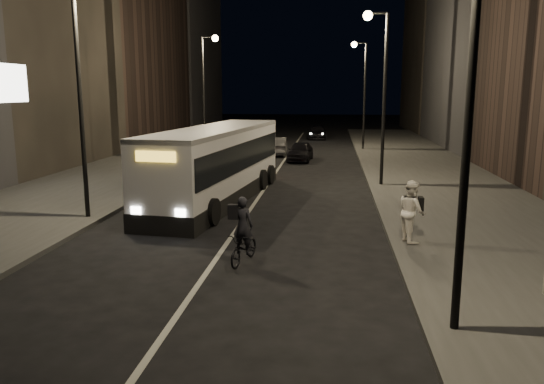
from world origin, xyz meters
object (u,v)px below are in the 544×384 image
(streetlight_left_near, at_px, (86,70))
(cyclist_on_bicycle, at_px, (244,241))
(streetlight_right_near, at_px, (458,51))
(city_bus, at_px, (217,161))
(car_far, at_px, (317,132))
(streetlight_left_far, at_px, (207,80))
(car_mid, at_px, (277,146))
(streetlight_right_mid, at_px, (379,75))
(streetlight_right_far, at_px, (362,81))
(car_near, at_px, (300,151))
(pedestrian_woman, at_px, (412,211))

(streetlight_left_near, distance_m, cyclist_on_bicycle, 8.82)
(streetlight_right_near, height_order, cyclist_on_bicycle, streetlight_right_near)
(city_bus, bearing_deg, car_far, 90.39)
(streetlight_left_far, bearing_deg, streetlight_left_near, -90.00)
(streetlight_right_near, xyz_separation_m, city_bus, (-6.99, 12.01, -3.65))
(car_mid, distance_m, car_far, 13.68)
(streetlight_right_mid, bearing_deg, city_bus, -150.31)
(streetlight_right_near, distance_m, streetlight_right_mid, 16.00)
(car_mid, xyz_separation_m, car_far, (2.55, 13.44, -0.03))
(streetlight_right_far, relative_size, city_bus, 0.69)
(city_bus, height_order, car_mid, city_bus)
(car_near, bearing_deg, pedestrian_woman, -73.02)
(streetlight_right_mid, bearing_deg, streetlight_right_near, -90.00)
(streetlight_right_far, bearing_deg, streetlight_right_near, -90.00)
(streetlight_left_near, bearing_deg, car_mid, 77.51)
(streetlight_left_near, bearing_deg, streetlight_left_far, 90.00)
(streetlight_right_near, distance_m, car_mid, 29.50)
(streetlight_left_far, bearing_deg, pedestrian_woman, -61.34)
(streetlight_right_mid, bearing_deg, car_mid, 116.19)
(streetlight_right_mid, distance_m, streetlight_left_far, 14.62)
(cyclist_on_bicycle, xyz_separation_m, car_far, (0.91, 38.06, -0.02))
(streetlight_right_mid, height_order, pedestrian_woman, streetlight_right_mid)
(streetlight_left_near, xyz_separation_m, cyclist_on_bicycle, (6.17, -4.16, -4.73))
(streetlight_left_near, distance_m, streetlight_left_far, 18.00)
(city_bus, height_order, cyclist_on_bicycle, city_bus)
(streetlight_right_far, bearing_deg, car_mid, -150.04)
(cyclist_on_bicycle, bearing_deg, streetlight_right_mid, 83.70)
(streetlight_right_far, xyz_separation_m, streetlight_left_far, (-10.66, -6.00, 0.00))
(cyclist_on_bicycle, xyz_separation_m, car_near, (0.25, 21.56, 0.00))
(streetlight_right_near, distance_m, streetlight_right_far, 32.00)
(city_bus, bearing_deg, streetlight_left_far, 111.60)
(cyclist_on_bicycle, xyz_separation_m, pedestrian_woman, (4.76, 2.16, 0.47))
(streetlight_left_far, height_order, car_mid, streetlight_left_far)
(streetlight_left_far, height_order, car_near, streetlight_left_far)
(streetlight_left_near, xyz_separation_m, city_bus, (3.67, 4.01, -3.65))
(car_far, bearing_deg, pedestrian_woman, -85.50)
(cyclist_on_bicycle, bearing_deg, streetlight_left_far, 119.55)
(streetlight_left_far, bearing_deg, streetlight_right_far, 29.36)
(streetlight_left_far, distance_m, car_near, 7.99)
(pedestrian_woman, bearing_deg, streetlight_left_near, 63.30)
(pedestrian_woman, distance_m, car_far, 36.12)
(streetlight_right_mid, height_order, streetlight_right_far, same)
(cyclist_on_bicycle, height_order, car_mid, cyclist_on_bicycle)
(car_mid, relative_size, car_far, 0.92)
(streetlight_right_far, height_order, streetlight_left_far, same)
(streetlight_right_mid, height_order, city_bus, streetlight_right_mid)
(streetlight_right_mid, relative_size, streetlight_right_far, 1.00)
(streetlight_right_far, xyz_separation_m, car_far, (-3.58, 9.91, -4.74))
(car_near, bearing_deg, streetlight_right_mid, -61.83)
(streetlight_left_far, relative_size, pedestrian_woman, 4.32)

